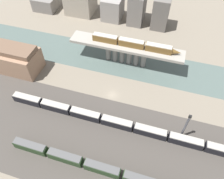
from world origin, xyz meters
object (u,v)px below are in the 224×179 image
train_yard_mid (137,128)px  train_yard_near (106,170)px  signal_tower (185,127)px  warehouse_building (16,59)px  train_on_bridge (135,44)px

train_yard_mid → train_yard_near: bearing=-109.1°
signal_tower → train_yard_near: bearing=-137.3°
train_yard_mid → warehouse_building: (-64.22, 17.52, 4.57)m
warehouse_building → signal_tower: size_ratio=1.50×
train_on_bridge → train_yard_mid: (10.77, -37.63, -10.82)m
train_yard_near → signal_tower: 32.66m
warehouse_building → signal_tower: signal_tower is taller
train_on_bridge → warehouse_building: train_on_bridge is taller
train_yard_near → warehouse_building: size_ratio=3.37×
train_on_bridge → warehouse_building: size_ratio=1.96×
train_yard_mid → signal_tower: (16.99, 2.60, 5.47)m
train_on_bridge → signal_tower: (27.75, -35.03, -5.35)m
train_yard_near → signal_tower: bearing=42.7°
train_yard_near → signal_tower: size_ratio=5.03×
train_on_bridge → signal_tower: signal_tower is taller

